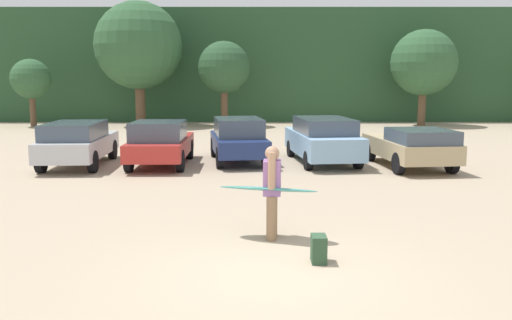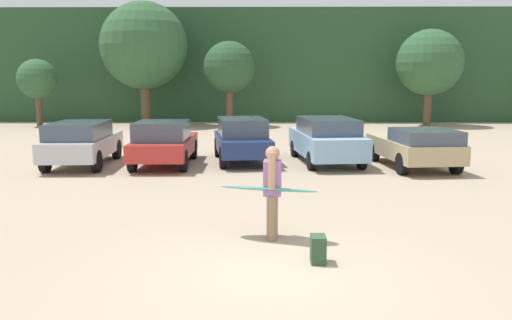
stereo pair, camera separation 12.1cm
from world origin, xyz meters
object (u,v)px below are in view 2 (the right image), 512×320
Objects in this scene: parked_car_navy at (242,139)px; parked_car_tan at (415,146)px; parked_car_silver at (82,142)px; person_adult at (272,187)px; backpack_dropped at (318,249)px; surfboard_teal at (268,189)px; parked_car_sky_blue at (326,139)px; parked_car_red at (164,142)px.

parked_car_navy reaches higher than parked_car_tan.
person_adult reaches higher than parked_car_silver.
parked_car_silver is 9.85× the size of backpack_dropped.
parked_car_navy reaches higher than surfboard_teal.
parked_car_silver is 11.89m from backpack_dropped.
parked_car_navy is 0.90× the size of parked_car_sky_blue.
parked_car_silver is 0.92× the size of parked_car_sky_blue.
parked_car_navy is 9.55× the size of backpack_dropped.
backpack_dropped is (4.26, -9.67, -0.57)m from parked_car_red.
parked_car_red is 2.46× the size of person_adult.
surfboard_teal is (6.22, -8.25, 0.12)m from parked_car_silver.
surfboard_teal is 1.71m from backpack_dropped.
parked_car_silver is 10.37m from person_adult.
backpack_dropped is at bearing -179.49° from parked_car_navy.
parked_car_navy is 2.23× the size of surfboard_teal.
person_adult reaches higher than surfboard_teal.
parked_car_sky_blue reaches higher than backpack_dropped.
person_adult reaches higher than parked_car_red.
parked_car_navy reaches higher than parked_car_red.
parked_car_sky_blue is (8.35, 0.76, 0.02)m from parked_car_silver.
person_adult is at bearing 177.37° from parked_car_navy.
parked_car_sky_blue reaches higher than parked_car_navy.
parked_car_red reaches higher than parked_car_silver.
parked_car_sky_blue reaches higher than parked_car_tan.
parked_car_tan is (2.80, -1.10, -0.11)m from parked_car_sky_blue.
surfboard_teal is 4.29× the size of backpack_dropped.
backpack_dropped is at bearing -157.16° from parked_car_red.
surfboard_teal is at bearing 17.29° from person_adult.
parked_car_tan reaches higher than surfboard_teal.
parked_car_sky_blue is at bearing -99.04° from person_adult.
person_adult is at bearing 142.30° from parked_car_tan.
parked_car_silver is 2.77m from parked_car_red.
parked_car_red is at bearing 99.31° from parked_car_navy.
parked_car_navy is 5.91m from parked_car_tan.
parked_car_sky_blue is (2.97, -0.17, 0.01)m from parked_car_navy.
parked_car_tan is (8.38, -0.43, -0.06)m from parked_car_red.
parked_car_navy is 2.97m from parked_car_sky_blue.
surfboard_teal is (-0.08, -0.02, -0.04)m from person_adult.
backpack_dropped is (0.80, -1.33, -0.71)m from surfboard_teal.
parked_car_navy is 10.65m from backpack_dropped.
parked_car_tan is 9.27m from person_adult.
backpack_dropped is at bearing 121.97° from person_adult.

